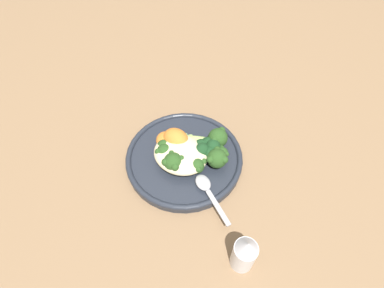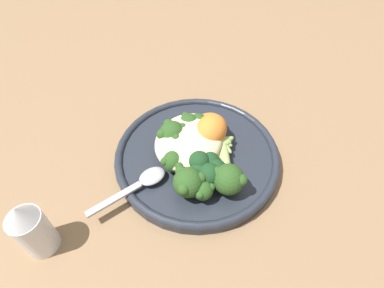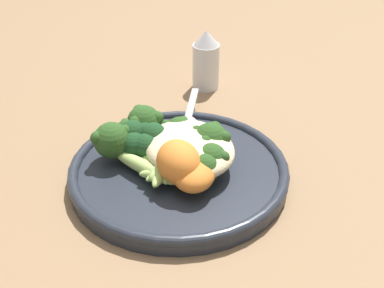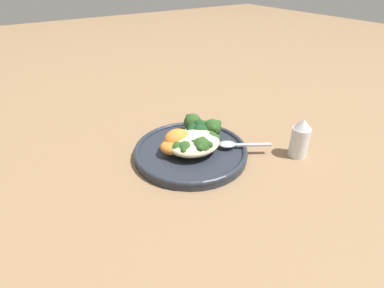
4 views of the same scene
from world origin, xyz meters
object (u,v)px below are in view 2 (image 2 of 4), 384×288
Objects in this scene: broccoli_stalk_1 at (195,128)px; salt_shaker at (31,229)px; broccoli_stalk_7 at (227,174)px; spoon at (144,181)px; broccoli_stalk_2 at (178,136)px; broccoli_stalk_5 at (194,176)px; broccoli_stalk_6 at (208,177)px; plate at (197,156)px; broccoli_stalk_4 at (188,156)px; kale_tuft at (207,168)px; quinoa_mound at (188,142)px; broccoli_stalk_0 at (203,128)px; sweet_potato_chunk_0 at (211,130)px; sweet_potato_chunk_1 at (208,126)px; broccoli_stalk_3 at (198,145)px.

broccoli_stalk_1 is 0.25m from salt_shaker.
broccoli_stalk_7 is 0.11m from spoon.
broccoli_stalk_2 and broccoli_stalk_5 have the same top height.
broccoli_stalk_6 is at bearing 132.11° from broccoli_stalk_5.
plate is 2.50× the size of broccoli_stalk_4.
broccoli_stalk_5 is at bearing 147.07° from kale_tuft.
salt_shaker is (-0.11, 0.08, 0.02)m from spoon.
quinoa_mound is at bearing 153.34° from broccoli_stalk_2.
plate is at bearing -179.37° from spoon.
broccoli_stalk_0 is at bearing -168.80° from spoon.
quinoa_mound is at bearing 105.29° from broccoli_stalk_1.
spoon is (-0.04, 0.10, -0.01)m from broccoli_stalk_7.
spoon reaches higher than plate.
broccoli_stalk_6 is at bearing 128.38° from broccoli_stalk_2.
sweet_potato_chunk_0 reaches higher than sweet_potato_chunk_1.
kale_tuft is at bearing -44.83° from salt_shaker.
broccoli_stalk_5 reaches higher than broccoli_stalk_4.
broccoli_stalk_5 reaches higher than kale_tuft.
salt_shaker is (-0.22, 0.11, 0.01)m from broccoli_stalk_1.
quinoa_mound is 0.02m from broccoli_stalk_2.
broccoli_stalk_1 is (0.03, 0.02, 0.03)m from plate.
quinoa_mound is 1.32× the size of broccoli_stalk_1.
spoon is at bearing -35.19° from salt_shaker.
broccoli_stalk_7 is 0.24m from salt_shaker.
broccoli_stalk_1 is at bearing -92.64° from broccoli_stalk_3.
broccoli_stalk_1 reaches higher than plate.
broccoli_stalk_0 and broccoli_stalk_4 have the same top height.
broccoli_stalk_4 is at bearing 167.47° from plate.
broccoli_stalk_2 is at bearing -96.54° from broccoli_stalk_4.
plate is 0.04m from broccoli_stalk_2.
quinoa_mound is at bearing 48.58° from kale_tuft.
sweet_potato_chunk_0 is 1.01× the size of sweet_potato_chunk_1.
sweet_potato_chunk_1 is (0.01, -0.02, -0.00)m from broccoli_stalk_1.
broccoli_stalk_1 is 0.05m from broccoli_stalk_4.
broccoli_stalk_6 is (0.01, -0.02, -0.01)m from broccoli_stalk_5.
quinoa_mound is at bearing -120.71° from broccoli_stalk_4.
plate is at bearing 121.94° from broccoli_stalk_0.
broccoli_stalk_3 is 0.60× the size of broccoli_stalk_5.
broccoli_stalk_3 is (0.00, -0.01, -0.00)m from quinoa_mound.
broccoli_stalk_0 is at bearing -28.36° from salt_shaker.
broccoli_stalk_1 reaches higher than spoon.
broccoli_stalk_0 is at bearing -135.76° from broccoli_stalk_1.
broccoli_stalk_6 is at bearing 140.59° from broccoli_stalk_0.
kale_tuft reaches higher than broccoli_stalk_1.
broccoli_stalk_4 is at bearing 114.63° from broccoli_stalk_0.
sweet_potato_chunk_1 is (0.09, 0.03, 0.00)m from broccoli_stalk_6.
broccoli_stalk_4 is (-0.02, 0.01, -0.00)m from broccoli_stalk_3.
broccoli_stalk_1 is 0.03m from broccoli_stalk_2.
sweet_potato_chunk_1 is at bearing -160.30° from broccoli_stalk_5.
plate is at bearing 178.87° from sweet_potato_chunk_1.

